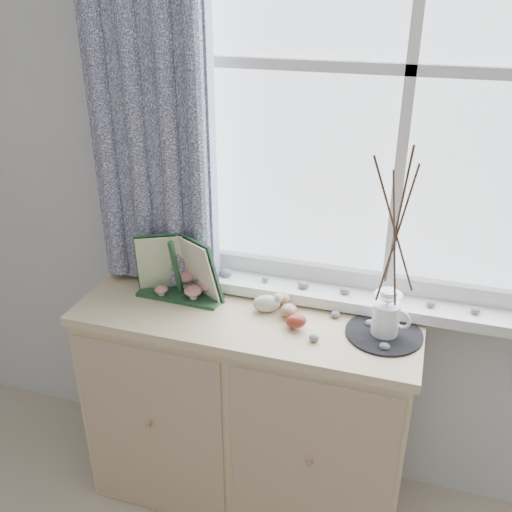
# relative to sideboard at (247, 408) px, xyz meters

# --- Properties ---
(sideboard) EXTENTS (1.20, 0.45, 0.85)m
(sideboard) POSITION_rel_sideboard_xyz_m (0.00, 0.00, 0.00)
(sideboard) COLOR beige
(sideboard) RESTS_ON ground
(botanical_book) EXTENTS (0.36, 0.14, 0.25)m
(botanical_book) POSITION_rel_sideboard_xyz_m (-0.26, 0.00, 0.55)
(botanical_book) COLOR #204329
(botanical_book) RESTS_ON sideboard
(toadstool_cluster) EXTENTS (0.22, 0.15, 0.09)m
(toadstool_cluster) POSITION_rel_sideboard_xyz_m (-0.24, 0.07, 0.47)
(toadstool_cluster) COLOR silver
(toadstool_cluster) RESTS_ON sideboard
(wooden_eggs) EXTENTS (0.14, 0.17, 0.07)m
(wooden_eggs) POSITION_rel_sideboard_xyz_m (0.15, 0.02, 0.45)
(wooden_eggs) COLOR tan
(wooden_eggs) RESTS_ON sideboard
(songbird_figurine) EXTENTS (0.14, 0.10, 0.07)m
(songbird_figurine) POSITION_rel_sideboard_xyz_m (0.06, 0.04, 0.46)
(songbird_figurine) COLOR silver
(songbird_figurine) RESTS_ON sideboard
(crocheted_doily) EXTENTS (0.25, 0.25, 0.01)m
(crocheted_doily) POSITION_rel_sideboard_xyz_m (0.47, 0.01, 0.43)
(crocheted_doily) COLOR black
(crocheted_doily) RESTS_ON sideboard
(twig_pitcher) EXTENTS (0.31, 0.31, 0.67)m
(twig_pitcher) POSITION_rel_sideboard_xyz_m (0.47, 0.01, 0.81)
(twig_pitcher) COLOR white
(twig_pitcher) RESTS_ON crocheted_doily
(sideboard_pebbles) EXTENTS (0.33, 0.23, 0.02)m
(sideboard_pebbles) POSITION_rel_sideboard_xyz_m (0.33, 0.01, 0.44)
(sideboard_pebbles) COLOR gray
(sideboard_pebbles) RESTS_ON sideboard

